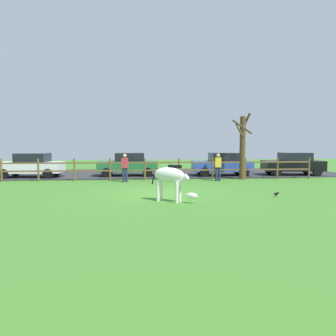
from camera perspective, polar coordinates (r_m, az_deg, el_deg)
The scene contains 12 objects.
ground_plane at distance 13.69m, azimuth -1.76°, elevation -4.74°, with size 60.00×60.00×0.00m, color #3D7528.
parking_asphalt at distance 22.90m, azimuth -3.10°, elevation -0.97°, with size 28.00×7.40×0.05m, color #2D2D33.
paddock_fence at distance 18.54m, azimuth -4.35°, elevation 0.05°, with size 21.01×0.11×1.34m.
bare_tree at distance 19.56m, azimuth 13.76°, elevation 4.04°, with size 1.26×1.27×4.13m.
zebra at distance 11.60m, azimuth 0.55°, elevation -1.78°, with size 1.71×1.23×1.41m.
crow_on_grass at distance 13.54m, azimuth 19.61°, elevation -4.56°, with size 0.21×0.10×0.20m.
parked_car_green at distance 20.91m, azimuth -7.40°, elevation 0.74°, with size 4.04×1.95×1.56m.
parked_car_blue at distance 21.23m, azimuth 10.11°, elevation 0.76°, with size 4.04×1.96×1.56m.
parked_car_black at distance 22.98m, azimuth 22.34°, elevation 0.77°, with size 4.14×2.18×1.56m.
parked_car_white at distance 21.71m, azimuth -24.21°, elevation 0.52°, with size 4.06×1.99×1.56m.
visitor_left_of_tree at distance 17.82m, azimuth -8.07°, elevation 0.29°, with size 0.39×0.27×1.64m.
visitor_right_of_tree at distance 18.38m, azimuth 9.34°, elevation 0.40°, with size 0.38×0.25×1.64m.
Camera 1 is at (-0.77, -13.49, 2.19)m, focal length 32.58 mm.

